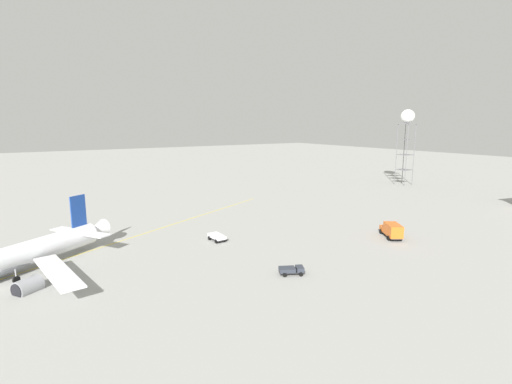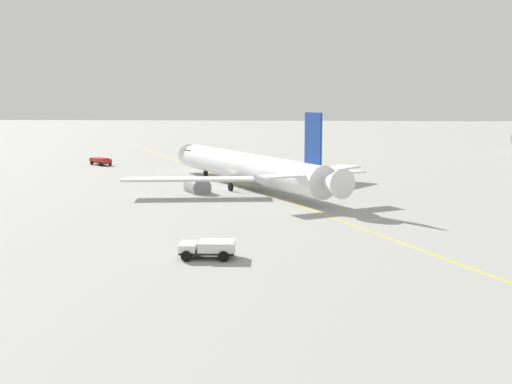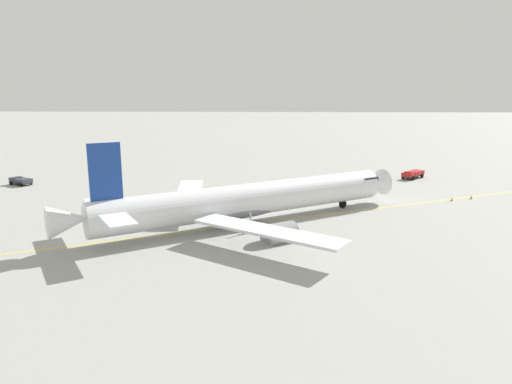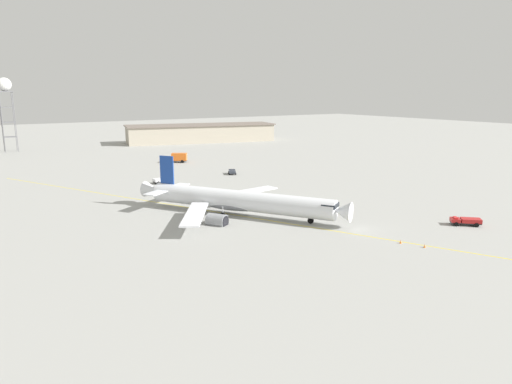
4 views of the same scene
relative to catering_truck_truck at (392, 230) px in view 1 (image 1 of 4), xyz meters
The scene contains 4 objects.
catering_truck_truck is the anchor object (origin of this frame).
baggage_truck_truck 29.78m from the catering_truck_truck, behind, with size 4.24×3.38×1.22m.
pushback_tug_truck 36.06m from the catering_truck_truck, 150.12° to the left, with size 2.57×4.21×1.30m.
radar_tower 79.54m from the catering_truck_truck, 34.85° to the left, with size 5.31×5.31×28.47m.
Camera 1 is at (3.64, -64.51, 23.42)m, focal length 27.03 mm.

